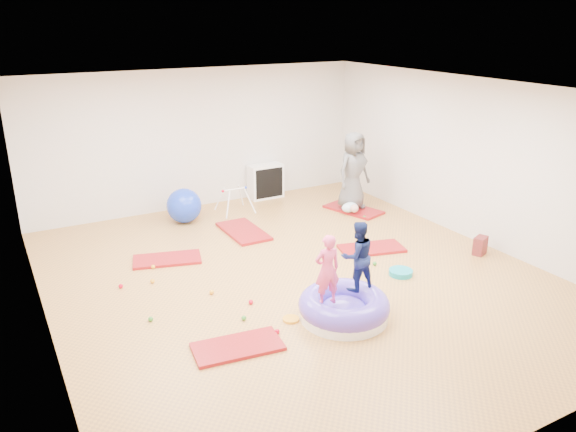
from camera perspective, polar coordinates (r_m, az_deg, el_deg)
room at (r=8.06m, az=1.04°, el=2.72°), size 7.01×8.01×2.81m
gym_mat_front_left at (r=6.91m, az=-5.14°, el=-13.08°), size 1.12×0.66×0.04m
gym_mat_mid_left at (r=9.34m, az=-12.18°, el=-4.32°), size 1.18×0.81×0.04m
gym_mat_center_back at (r=10.31m, az=-4.55°, el=-1.56°), size 0.61×1.22×0.05m
gym_mat_right at (r=9.65m, az=8.48°, el=-3.27°), size 1.18×0.80×0.05m
gym_mat_rear_right at (r=11.51m, az=6.66°, el=0.66°), size 0.90×1.29×0.05m
inflatable_cushion at (r=7.48m, az=5.70°, el=-9.24°), size 1.20×1.20×0.38m
child_pink at (r=7.02m, az=4.02°, el=-5.09°), size 0.36×0.26×0.93m
child_navy at (r=7.41m, az=7.09°, el=-3.71°), size 0.50×0.41×0.96m
adult_caregiver at (r=11.32m, az=6.65°, el=4.60°), size 0.84×0.63×1.56m
infant at (r=11.22m, az=6.39°, el=0.85°), size 0.35×0.35×0.21m
ball_pit_balls at (r=8.35m, az=-5.40°, el=-6.85°), size 4.95×2.97×0.07m
exercise_ball_blue at (r=10.89m, az=-10.52°, el=1.04°), size 0.66×0.66×0.66m
exercise_ball_orange at (r=11.41m, az=-9.83°, el=1.13°), size 0.35×0.35×0.35m
infant_play_gym at (r=11.27m, az=-5.45°, el=1.97°), size 0.66×0.63×0.51m
cube_shelf at (r=12.18m, az=-2.28°, el=3.55°), size 0.74×0.36×0.74m
balance_disc at (r=8.81m, az=11.38°, el=-5.64°), size 0.36×0.36×0.08m
backpack at (r=9.85m, az=18.94°, el=-2.86°), size 0.31×0.25×0.30m
yellow_toy at (r=7.44m, az=0.29°, el=-10.44°), size 0.21×0.21×0.03m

